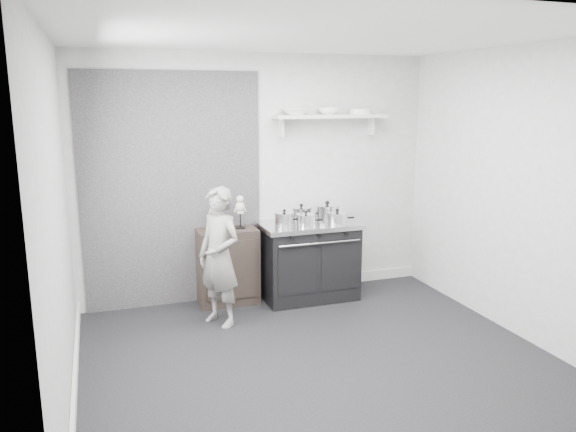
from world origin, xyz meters
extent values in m
plane|color=black|center=(0.00, 0.00, 0.00)|extent=(4.00, 4.00, 0.00)
cube|color=#A6A6A4|center=(0.00, 1.80, 1.35)|extent=(4.00, 0.02, 2.70)
cube|color=#A6A6A4|center=(0.00, -1.80, 1.35)|extent=(4.00, 0.02, 2.70)
cube|color=#A6A6A4|center=(-2.00, 0.00, 1.35)|extent=(0.02, 3.60, 2.70)
cube|color=#A6A6A4|center=(2.00, 0.00, 1.35)|extent=(0.02, 3.60, 2.70)
cube|color=silver|center=(0.00, 0.00, 2.70)|extent=(4.00, 3.60, 0.02)
cube|color=black|center=(-0.95, 1.79, 1.25)|extent=(1.90, 0.02, 2.50)
cube|color=silver|center=(1.00, 1.78, 0.06)|extent=(2.00, 0.03, 0.12)
cube|color=silver|center=(-1.98, 0.00, 0.06)|extent=(0.03, 3.60, 0.12)
cube|color=silver|center=(0.80, 1.67, 2.02)|extent=(1.30, 0.26, 0.04)
cube|color=silver|center=(0.25, 1.74, 1.90)|extent=(0.03, 0.12, 0.20)
cube|color=silver|center=(1.35, 1.74, 1.90)|extent=(0.03, 0.12, 0.20)
cube|color=black|center=(0.48, 1.48, 0.41)|extent=(1.02, 0.61, 0.82)
cube|color=silver|center=(0.48, 1.48, 0.84)|extent=(1.09, 0.66, 0.05)
cube|color=black|center=(0.23, 1.17, 0.43)|extent=(0.43, 0.02, 0.53)
cube|color=black|center=(0.73, 1.17, 0.43)|extent=(0.43, 0.02, 0.53)
cylinder|color=silver|center=(0.48, 1.14, 0.72)|extent=(0.92, 0.02, 0.02)
cylinder|color=black|center=(0.17, 1.16, 0.80)|extent=(0.04, 0.03, 0.04)
cylinder|color=black|center=(0.48, 1.16, 0.80)|extent=(0.04, 0.03, 0.04)
cylinder|color=black|center=(0.79, 1.16, 0.80)|extent=(0.04, 0.03, 0.04)
cube|color=black|center=(-0.42, 1.61, 0.42)|extent=(0.64, 0.37, 0.83)
imported|color=slate|center=(-0.62, 1.06, 0.69)|extent=(0.55, 0.61, 1.39)
cylinder|color=silver|center=(0.16, 1.39, 0.94)|extent=(0.20, 0.20, 0.14)
cylinder|color=silver|center=(0.16, 1.39, 1.02)|extent=(0.21, 0.21, 0.02)
sphere|color=black|center=(0.16, 1.39, 1.04)|extent=(0.04, 0.04, 0.04)
cylinder|color=black|center=(0.31, 1.39, 0.94)|extent=(0.10, 0.02, 0.02)
cylinder|color=silver|center=(0.43, 1.59, 0.94)|extent=(0.22, 0.22, 0.14)
cylinder|color=silver|center=(0.43, 1.59, 1.02)|extent=(0.23, 0.23, 0.02)
sphere|color=black|center=(0.43, 1.59, 1.05)|extent=(0.04, 0.04, 0.04)
cylinder|color=black|center=(0.58, 1.59, 0.94)|extent=(0.10, 0.02, 0.02)
cylinder|color=silver|center=(0.74, 1.56, 0.95)|extent=(0.27, 0.27, 0.15)
cylinder|color=silver|center=(0.74, 1.56, 1.03)|extent=(0.27, 0.27, 0.02)
sphere|color=black|center=(0.74, 1.56, 1.06)|extent=(0.05, 0.05, 0.05)
cylinder|color=black|center=(0.91, 1.56, 0.95)|extent=(0.10, 0.02, 0.02)
cylinder|color=silver|center=(0.75, 1.32, 0.93)|extent=(0.23, 0.23, 0.11)
cylinder|color=silver|center=(0.75, 1.32, 0.99)|extent=(0.23, 0.23, 0.01)
sphere|color=black|center=(0.75, 1.32, 1.02)|extent=(0.04, 0.04, 0.04)
cylinder|color=black|center=(0.90, 1.32, 0.93)|extent=(0.10, 0.02, 0.02)
cylinder|color=silver|center=(0.38, 1.31, 0.93)|extent=(0.20, 0.20, 0.12)
cylinder|color=silver|center=(0.38, 1.31, 1.00)|extent=(0.21, 0.21, 0.02)
sphere|color=black|center=(0.38, 1.31, 1.02)|extent=(0.04, 0.04, 0.04)
cylinder|color=black|center=(0.52, 1.31, 0.93)|extent=(0.10, 0.02, 0.02)
imported|color=white|center=(0.38, 1.67, 2.07)|extent=(0.28, 0.28, 0.07)
imported|color=white|center=(0.78, 1.67, 2.08)|extent=(0.23, 0.23, 0.07)
cylinder|color=silver|center=(1.17, 1.67, 2.07)|extent=(0.25, 0.25, 0.06)
camera|label=1|loc=(-1.72, -4.17, 2.24)|focal=35.00mm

